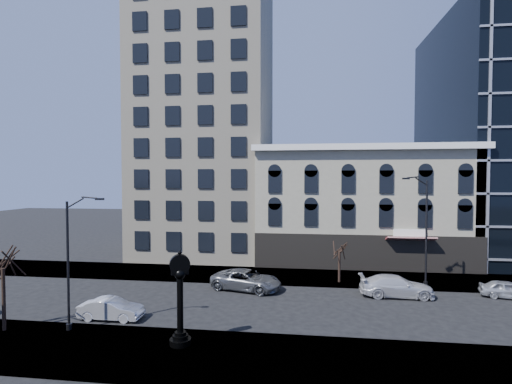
# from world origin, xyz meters

# --- Properties ---
(ground) EXTENTS (160.00, 160.00, 0.00)m
(ground) POSITION_xyz_m (0.00, 0.00, 0.00)
(ground) COLOR black
(ground) RESTS_ON ground
(sidewalk_far) EXTENTS (160.00, 6.00, 0.12)m
(sidewalk_far) POSITION_xyz_m (0.00, 8.00, 0.06)
(sidewalk_far) COLOR gray
(sidewalk_far) RESTS_ON ground
(sidewalk_near) EXTENTS (160.00, 6.00, 0.12)m
(sidewalk_near) POSITION_xyz_m (0.00, -8.00, 0.06)
(sidewalk_near) COLOR gray
(sidewalk_near) RESTS_ON ground
(cream_tower) EXTENTS (15.90, 15.40, 42.50)m
(cream_tower) POSITION_xyz_m (-6.11, 18.88, 19.32)
(cream_tower) COLOR beige
(cream_tower) RESTS_ON ground
(victorian_row) EXTENTS (22.60, 11.19, 12.50)m
(victorian_row) POSITION_xyz_m (12.00, 15.89, 6.00)
(victorian_row) COLOR #9C9780
(victorian_row) RESTS_ON ground
(street_clock) EXTENTS (1.16, 1.16, 5.10)m
(street_clock) POSITION_xyz_m (-0.72, -7.06, 2.42)
(street_clock) COLOR black
(street_clock) RESTS_ON sidewalk_near
(street_lamp_near) EXTENTS (2.08, 0.56, 8.08)m
(street_lamp_near) POSITION_xyz_m (-7.34, -5.91, 6.22)
(street_lamp_near) COLOR black
(street_lamp_near) RESTS_ON sidewalk_near
(street_lamp_far) EXTENTS (2.36, 0.90, 9.34)m
(street_lamp_far) POSITION_xyz_m (15.35, 5.84, 7.17)
(street_lamp_far) COLOR black
(street_lamp_far) RESTS_ON sidewalk_far
(bare_tree_near) EXTENTS (3.46, 3.46, 5.94)m
(bare_tree_near) POSITION_xyz_m (-11.67, -6.56, 4.60)
(bare_tree_near) COLOR black
(bare_tree_near) RESTS_ON sidewalk_near
(bare_tree_far) EXTENTS (2.47, 2.47, 4.24)m
(bare_tree_far) POSITION_xyz_m (8.99, 6.46, 3.31)
(bare_tree_far) COLOR black
(bare_tree_far) RESTS_ON sidewalk_far
(car_near_b) EXTENTS (4.08, 1.46, 1.34)m
(car_near_b) POSITION_xyz_m (-6.44, -3.84, 0.67)
(car_near_b) COLOR silver
(car_near_b) RESTS_ON ground
(car_far_a) EXTENTS (6.24, 3.99, 1.60)m
(car_far_a) POSITION_xyz_m (1.25, 3.61, 0.80)
(car_far_a) COLOR #595B60
(car_far_a) RESTS_ON ground
(car_far_b) EXTENTS (5.54, 2.29, 1.60)m
(car_far_b) POSITION_xyz_m (13.01, 3.32, 0.80)
(car_far_b) COLOR silver
(car_far_b) RESTS_ON ground
(car_far_c) EXTENTS (4.09, 2.46, 1.30)m
(car_far_c) POSITION_xyz_m (21.34, 3.96, 0.65)
(car_far_c) COLOR #A5A8AD
(car_far_c) RESTS_ON ground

